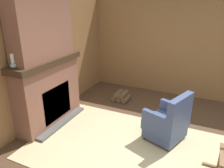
% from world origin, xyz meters
% --- Properties ---
extents(ground_plane, '(14.00, 14.00, 0.00)m').
position_xyz_m(ground_plane, '(0.00, 0.00, 0.00)').
color(ground_plane, '#4C3523').
extents(wood_panel_wall_left, '(0.06, 5.67, 2.58)m').
position_xyz_m(wood_panel_wall_left, '(-2.57, 0.00, 1.29)').
color(wood_panel_wall_left, olive).
rests_on(wood_panel_wall_left, ground).
extents(wood_panel_wall_back, '(5.67, 0.09, 2.58)m').
position_xyz_m(wood_panel_wall_back, '(0.03, 2.57, 1.29)').
color(wood_panel_wall_back, olive).
rests_on(wood_panel_wall_back, ground).
extents(fireplace_hearth, '(0.61, 1.64, 1.35)m').
position_xyz_m(fireplace_hearth, '(-2.33, 0.00, 0.67)').
color(fireplace_hearth, brown).
rests_on(fireplace_hearth, ground).
extents(chimney_breast, '(0.35, 1.36, 1.21)m').
position_xyz_m(chimney_breast, '(-2.34, 0.00, 1.96)').
color(chimney_breast, brown).
rests_on(chimney_breast, fireplace_hearth).
extents(area_rug, '(3.51, 2.16, 0.01)m').
position_xyz_m(area_rug, '(-0.48, -0.17, 0.01)').
color(area_rug, '#C6B789').
rests_on(area_rug, ground).
extents(armchair, '(0.79, 0.83, 0.92)m').
position_xyz_m(armchair, '(-0.01, 0.34, 0.35)').
color(armchair, '#3D4C75').
rests_on(armchair, ground).
extents(firewood_stack, '(0.41, 0.36, 0.25)m').
position_xyz_m(firewood_stack, '(-1.41, 1.55, 0.11)').
color(firewood_stack, brown).
rests_on(firewood_stack, ground).
extents(oil_lamp_vase, '(0.11, 0.11, 0.24)m').
position_xyz_m(oil_lamp_vase, '(-2.38, -0.70, 1.44)').
color(oil_lamp_vase, '#99B29E').
rests_on(oil_lamp_vase, fireplace_hearth).
extents(storage_case, '(0.14, 0.21, 0.14)m').
position_xyz_m(storage_case, '(-2.38, 0.43, 1.42)').
color(storage_case, brown).
rests_on(storage_case, fireplace_hearth).
extents(decorative_plate_on_mantel, '(0.07, 0.29, 0.28)m').
position_xyz_m(decorative_plate_on_mantel, '(-2.40, 0.11, 1.49)').
color(decorative_plate_on_mantel, gold).
rests_on(decorative_plate_on_mantel, fireplace_hearth).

